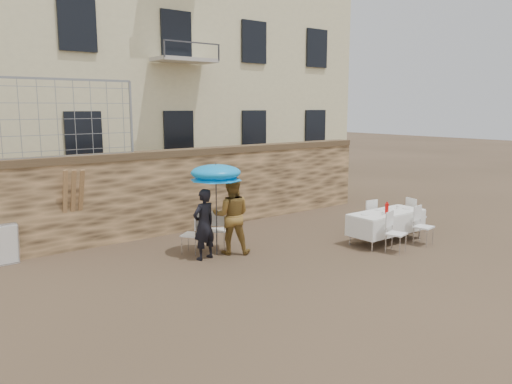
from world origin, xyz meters
TOP-DOWN VIEW (x-y plane):
  - ground at (0.00, 0.00)m, footprint 80.00×80.00m
  - stone_wall at (0.00, 5.00)m, footprint 13.00×0.50m
  - chain_link_fence at (-3.00, 5.00)m, footprint 3.20×0.06m
  - man_suit at (-0.98, 2.32)m, footprint 0.64×0.47m
  - woman_dress at (-0.23, 2.32)m, footprint 1.11×1.07m
  - umbrella at (-0.58, 2.42)m, footprint 1.18×1.18m
  - couple_chair_left at (-0.98, 2.87)m, footprint 0.67×0.67m
  - couple_chair_right at (-0.28, 2.87)m, footprint 0.66×0.66m
  - banquet_table at (3.43, 0.74)m, footprint 2.10×0.85m
  - soda_bottle at (3.23, 0.59)m, footprint 0.09×0.09m
  - table_chair_front_left at (2.83, -0.01)m, footprint 0.58×0.58m
  - table_chair_front_right at (3.93, -0.01)m, footprint 0.55×0.55m
  - table_chair_back at (3.63, 1.54)m, footprint 0.53×0.53m
  - table_chair_side at (4.83, 0.84)m, footprint 0.58×0.58m
  - chair_stack_right at (-4.53, 4.68)m, footprint 0.46×0.32m
  - wood_planks at (-2.93, 4.75)m, footprint 0.70×0.20m

SIDE VIEW (x-z plane):
  - ground at x=0.00m, z-range 0.00..0.00m
  - chair_stack_right at x=-4.53m, z-range 0.00..0.92m
  - couple_chair_left at x=-0.98m, z-range 0.00..0.96m
  - couple_chair_right at x=-0.28m, z-range 0.00..0.96m
  - table_chair_front_left at x=2.83m, z-range 0.00..0.96m
  - table_chair_front_right at x=3.93m, z-range 0.00..0.96m
  - table_chair_back at x=3.63m, z-range 0.00..0.96m
  - table_chair_side at x=4.83m, z-range 0.00..0.96m
  - banquet_table at x=3.43m, z-range 0.34..1.12m
  - man_suit at x=-0.98m, z-range 0.00..1.60m
  - woman_dress at x=-0.23m, z-range 0.00..1.80m
  - soda_bottle at x=3.23m, z-range 0.77..1.04m
  - wood_planks at x=-2.93m, z-range 0.00..2.00m
  - stone_wall at x=0.00m, z-range 0.00..2.20m
  - umbrella at x=-0.58m, z-range 0.87..2.84m
  - chain_link_fence at x=-3.00m, z-range 2.20..4.00m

